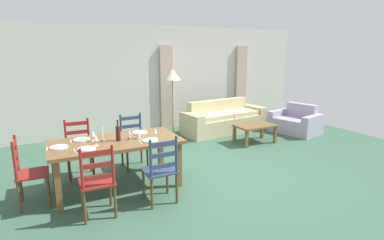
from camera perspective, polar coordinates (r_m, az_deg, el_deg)
ground_plane at (r=5.40m, az=2.34°, el=-9.71°), size 9.60×9.60×0.02m
wall_far at (r=8.06m, az=-9.18°, el=7.58°), size 9.60×0.16×2.70m
curtain_panel_left at (r=8.16m, az=-4.77°, el=5.99°), size 0.35×0.08×2.20m
curtain_panel_right at (r=9.33m, az=9.10°, el=6.71°), size 0.35×0.08×2.20m
dining_table at (r=4.72m, az=-14.01°, el=-4.75°), size 1.90×0.96×0.75m
dining_chair_near_left at (r=4.02m, az=-17.25°, el=-10.89°), size 0.43×0.42×0.96m
dining_chair_near_right at (r=4.21m, az=-5.83°, el=-9.26°), size 0.42×0.40×0.96m
dining_chair_far_left at (r=5.39m, az=-20.33°, el=-5.04°), size 0.43×0.41×0.96m
dining_chair_far_right at (r=5.56m, az=-10.91°, el=-3.91°), size 0.43×0.41×0.96m
dining_chair_head_west at (r=4.66m, az=-28.33°, el=-8.56°), size 0.41×0.43×0.96m
dinner_plate_near_left at (r=4.38m, az=-19.08°, el=-5.12°), size 0.24×0.24×0.02m
fork_near_left at (r=4.37m, az=-21.02°, el=-5.41°), size 0.03×0.17×0.01m
dinner_plate_near_right at (r=4.57m, az=-7.85°, el=-3.78°), size 0.24×0.24×0.02m
fork_near_right at (r=4.53m, az=-9.64°, el=-4.08°), size 0.02×0.17×0.01m
dinner_plate_far_left at (r=4.86m, az=-19.92°, el=-3.45°), size 0.24×0.24×0.02m
fork_far_left at (r=4.85m, az=-21.68°, el=-3.71°), size 0.03×0.17×0.01m
dinner_plate_far_right at (r=5.03m, az=-9.73°, el=-2.31°), size 0.24×0.24×0.02m
fork_far_right at (r=4.99m, az=-11.37°, el=-2.57°), size 0.02×0.17×0.01m
dinner_plate_head_west at (r=4.59m, az=-23.61°, el=-4.68°), size 0.24×0.24×0.02m
fork_head_west at (r=4.59m, az=-25.47°, el=-4.94°), size 0.03×0.17×0.01m
wine_bottle at (r=4.64m, az=-13.64°, el=-2.37°), size 0.07×0.07×0.32m
wine_glass_near_left at (r=4.48m, az=-17.53°, el=-3.26°), size 0.06×0.06×0.16m
wine_glass_near_right at (r=4.69m, az=-6.90°, el=-2.03°), size 0.06×0.06×0.16m
wine_glass_far_left at (r=4.72m, az=-18.01°, el=-2.47°), size 0.06×0.06×0.16m
coffee_cup_primary at (r=4.71m, az=-10.04°, el=-2.92°), size 0.07×0.07×0.09m
candle_tall at (r=4.66m, az=-16.32°, el=-3.13°), size 0.05×0.05×0.24m
candle_short at (r=4.69m, az=-11.60°, el=-3.12°), size 0.05×0.05×0.15m
couch at (r=8.02m, az=5.82°, el=-0.01°), size 2.36×1.06×0.80m
coffee_table at (r=7.09m, az=11.67°, el=-1.38°), size 0.90×0.56×0.42m
armchair_upholstered at (r=8.32m, az=18.86°, el=-0.47°), size 1.05×1.31×0.72m
standing_lamp at (r=7.38m, az=-3.67°, el=7.73°), size 0.40×0.40×1.64m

